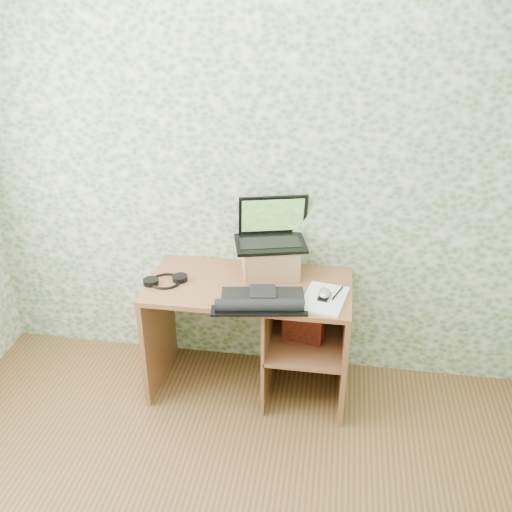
% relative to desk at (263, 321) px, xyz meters
% --- Properties ---
extents(wall_back, '(3.50, 0.00, 3.50)m').
position_rel_desk_xyz_m(wall_back, '(-0.08, 0.28, 0.82)').
color(wall_back, white).
rests_on(wall_back, ground).
extents(desk, '(1.20, 0.60, 0.75)m').
position_rel_desk_xyz_m(desk, '(0.00, 0.00, 0.00)').
color(desk, brown).
rests_on(desk, floor).
extents(riser, '(0.38, 0.35, 0.20)m').
position_rel_desk_xyz_m(riser, '(0.03, 0.12, 0.37)').
color(riser, '#A37649').
rests_on(riser, desk).
extents(laptop, '(0.47, 0.39, 0.28)m').
position_rel_desk_xyz_m(laptop, '(0.03, 0.16, 0.53)').
color(laptop, black).
rests_on(laptop, riser).
extents(keyboard, '(0.53, 0.34, 0.07)m').
position_rel_desk_xyz_m(keyboard, '(0.02, -0.24, 0.29)').
color(keyboard, black).
rests_on(keyboard, desk).
extents(headphones, '(0.25, 0.25, 0.03)m').
position_rel_desk_xyz_m(headphones, '(-0.57, -0.08, 0.28)').
color(headphones, black).
rests_on(headphones, desk).
extents(notepad, '(0.28, 0.36, 0.02)m').
position_rel_desk_xyz_m(notepad, '(0.37, -0.14, 0.28)').
color(notepad, white).
rests_on(notepad, desk).
extents(mouse, '(0.09, 0.12, 0.04)m').
position_rel_desk_xyz_m(mouse, '(0.37, -0.13, 0.30)').
color(mouse, '#BDBDC0').
rests_on(mouse, notepad).
extents(pen, '(0.06, 0.15, 0.01)m').
position_rel_desk_xyz_m(pen, '(0.44, -0.08, 0.29)').
color(pen, black).
rests_on(pen, notepad).
extents(red_box, '(0.25, 0.13, 0.29)m').
position_rel_desk_xyz_m(red_box, '(0.25, -0.03, 0.05)').
color(red_box, '#99240D').
rests_on(red_box, desk).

